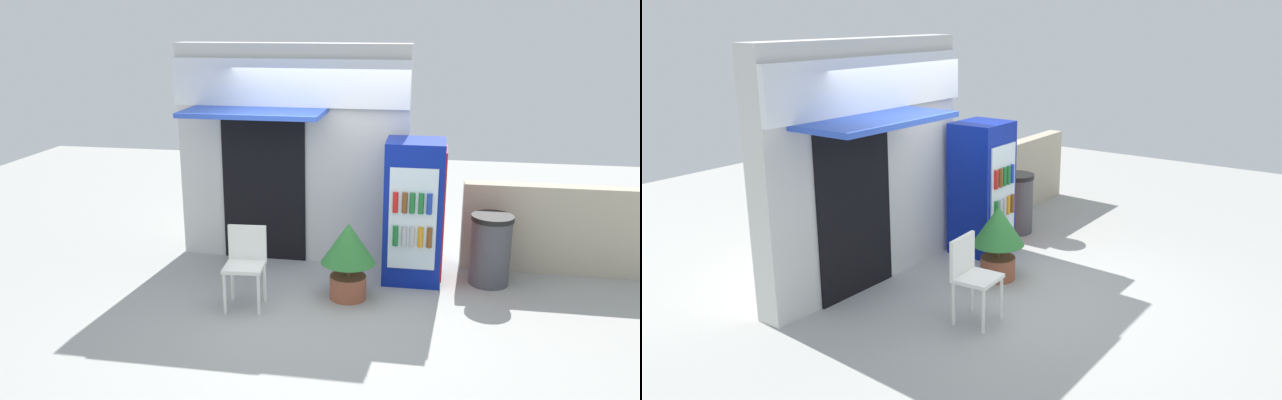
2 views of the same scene
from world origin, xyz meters
The scene contains 7 objects.
ground centered at (0.00, 0.00, 0.00)m, with size 16.00×16.00×0.00m, color #A3A39E.
storefront_building centered at (-0.56, 1.46, 1.45)m, with size 2.97×1.13×2.79m.
drink_cooler centered at (1.05, 0.93, 0.86)m, with size 0.70×0.69×1.72m.
plastic_chair centered at (-0.73, -0.12, 0.53)m, with size 0.45×0.43×0.89m.
potted_plant_near_shop centered at (0.36, 0.24, 0.55)m, with size 0.62×0.62×0.89m.
trash_bin centered at (1.97, 0.96, 0.43)m, with size 0.50×0.50×0.86m.
stone_boundary_wall centered at (2.90, 1.49, 0.56)m, with size 2.52×0.23×1.11m, color #B7AD93.
Camera 2 is at (-5.78, -3.59, 3.05)m, focal length 36.57 mm.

